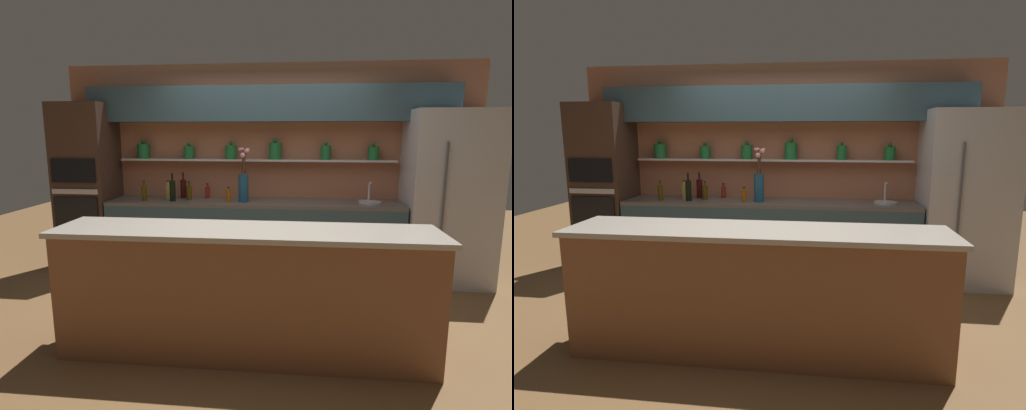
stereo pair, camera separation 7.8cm
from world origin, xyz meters
The scene contains 15 objects.
ground_plane centered at (0.00, 0.00, 0.00)m, with size 12.00×12.00×0.00m, color brown.
back_wall_unit centered at (0.00, 1.53, 1.55)m, with size 5.20×0.44×2.60m.
back_counter_unit centered at (-0.15, 1.24, 0.46)m, with size 3.56×0.62×0.92m.
island_counter centered at (0.00, -0.64, 0.51)m, with size 2.94×0.61×1.02m.
refrigerator centered at (2.13, 1.20, 1.00)m, with size 0.95×0.73×2.00m.
oven_tower centered at (-2.27, 1.24, 1.05)m, with size 0.65×0.64×2.11m.
flower_vase centered at (-0.26, 1.17, 1.14)m, with size 0.14×0.18×0.65m.
sink_fixture centered at (1.26, 1.25, 0.95)m, with size 0.27×0.27×0.25m.
bottle_oil_0 centered at (-1.49, 1.13, 1.02)m, with size 0.06×0.06×0.25m.
bottle_wine_1 centered at (-1.07, 1.38, 1.04)m, with size 0.08×0.08×0.33m.
bottle_sauce_2 centered at (-0.76, 1.41, 1.00)m, with size 0.06×0.06×0.19m.
bottle_oil_3 centered at (-0.96, 1.26, 1.01)m, with size 0.07×0.07×0.23m.
bottle_sauce_4 centered at (-0.43, 1.11, 1.00)m, with size 0.05×0.05×0.19m.
bottle_wine_5 centered at (-1.13, 1.13, 1.05)m, with size 0.07×0.07×0.35m.
bottle_spirit_6 centered at (-1.23, 1.26, 1.02)m, with size 0.07×0.07×0.24m.
Camera 1 is at (0.40, -3.57, 1.73)m, focal length 28.00 mm.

